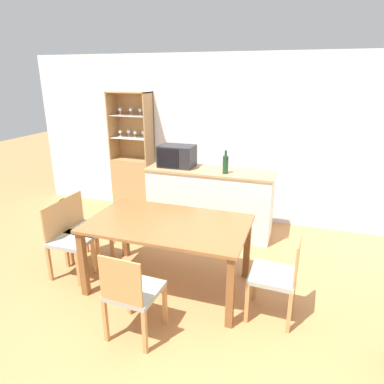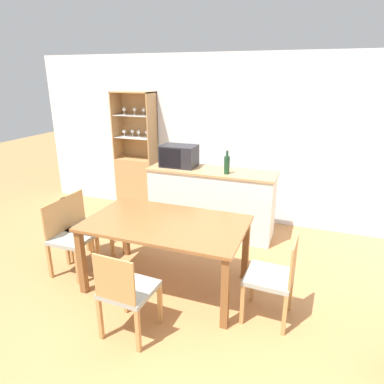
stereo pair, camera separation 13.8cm
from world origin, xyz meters
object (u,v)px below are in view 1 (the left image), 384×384
Objects in this scene: display_cabinet at (134,176)px; microwave at (177,156)px; dining_table at (168,231)px; wine_bottle at (225,164)px; dining_chair_head_near at (132,293)px; dining_chair_side_left_far at (85,229)px; dining_chair_side_right_near at (278,275)px; dining_chair_side_left_near at (69,239)px.

microwave is at bearing -25.30° from display_cabinet.
wine_bottle is at bearing 77.71° from dining_table.
dining_table is 0.85m from dining_chair_head_near.
microwave is at bearing 153.30° from dining_chair_side_left_far.
dining_chair_side_left_far is 1.70× the size of microwave.
dining_chair_side_right_near reaches higher than dining_table.
wine_bottle is at bearing -10.53° from microwave.
dining_table is at bearing -53.77° from display_cabinet.
dining_chair_side_left_near is at bearing -82.99° from display_cabinet.
dining_chair_head_near is 1.52m from dining_chair_side_left_far.
display_cabinet reaches higher than dining_chair_head_near.
dining_chair_side_left_near is (0.26, -2.10, -0.15)m from display_cabinet.
wine_bottle reaches higher than dining_chair_side_right_near.
dining_table is (1.43, -1.95, 0.06)m from display_cabinet.
display_cabinet is 2.42m from dining_table.
display_cabinet is at bearing 160.89° from wine_bottle.
wine_bottle reaches higher than dining_table.
microwave is at bearing 169.47° from wine_bottle.
dining_chair_side_right_near is at bearing 83.70° from dining_chair_side_left_far.
microwave reaches higher than dining_table.
dining_chair_head_near is 1.35m from dining_chair_side_left_near.
display_cabinet is at bearing 126.23° from dining_table.
dining_table is at bearing 85.19° from dining_chair_side_right_near.
wine_bottle is (0.76, -0.14, -0.03)m from microwave.
dining_chair_side_left_near is (-1.17, 0.68, 0.00)m from dining_chair_head_near.
dining_chair_side_right_near is at bearing -59.80° from wine_bottle.
microwave is (-0.46, 1.49, 0.45)m from dining_table.
dining_chair_head_near is 1.00× the size of dining_chair_side_left_far.
dining_chair_side_left_near is at bearing -134.27° from wine_bottle.
dining_chair_side_left_far is 2.36m from dining_chair_side_right_near.
dining_chair_side_right_near is (1.17, 0.67, 0.00)m from dining_chair_head_near.
wine_bottle is (0.30, 2.18, 0.64)m from dining_chair_head_near.
dining_chair_side_left_far is 2.70× the size of wine_bottle.
display_cabinet is 2.30× the size of dining_chair_head_near.
dining_chair_side_left_near is at bearing 152.81° from dining_chair_head_near.
microwave is (-0.46, 2.32, 0.66)m from dining_chair_head_near.
display_cabinet reaches higher than wine_bottle.
display_cabinet is 3.12m from dining_chair_head_near.
dining_chair_head_near and dining_chair_side_right_near have the same top height.
dining_chair_side_left_near is at bearing -113.27° from microwave.
dining_chair_side_left_near reaches higher than dining_table.
dining_chair_head_near reaches higher than dining_table.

